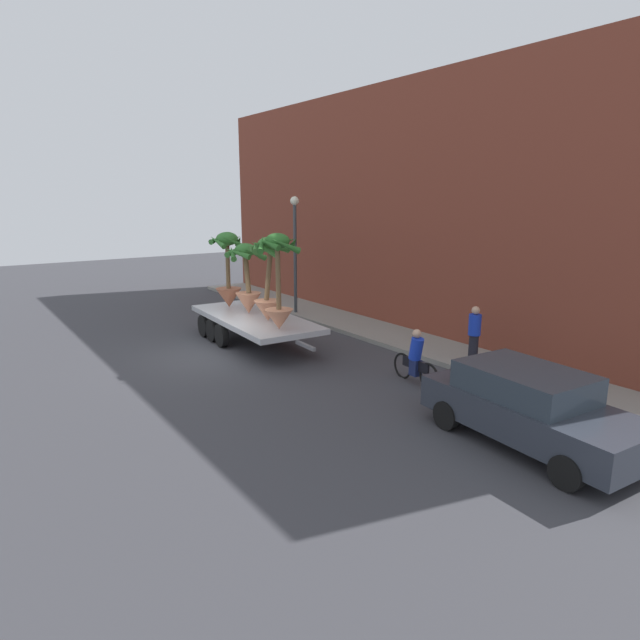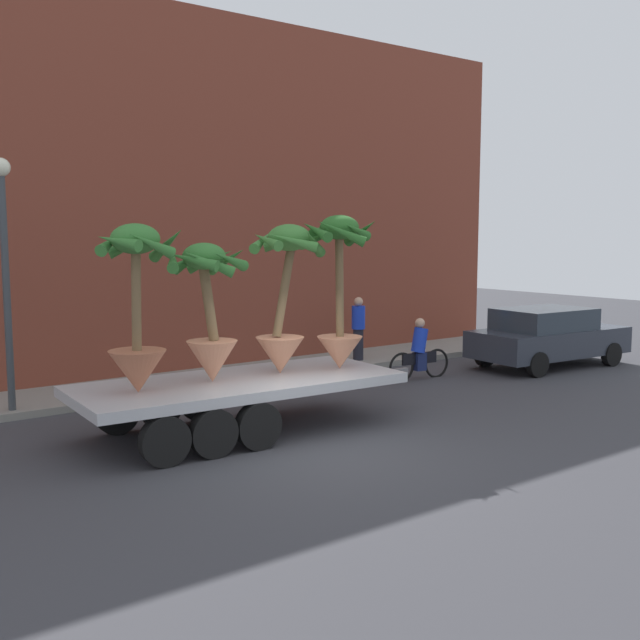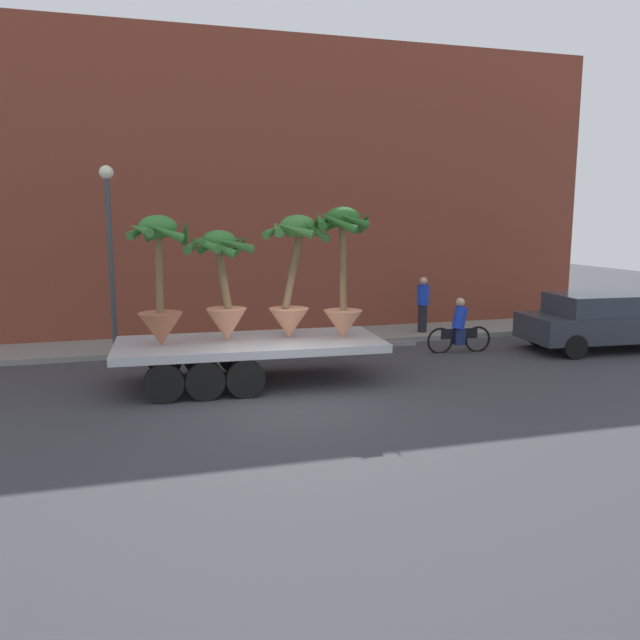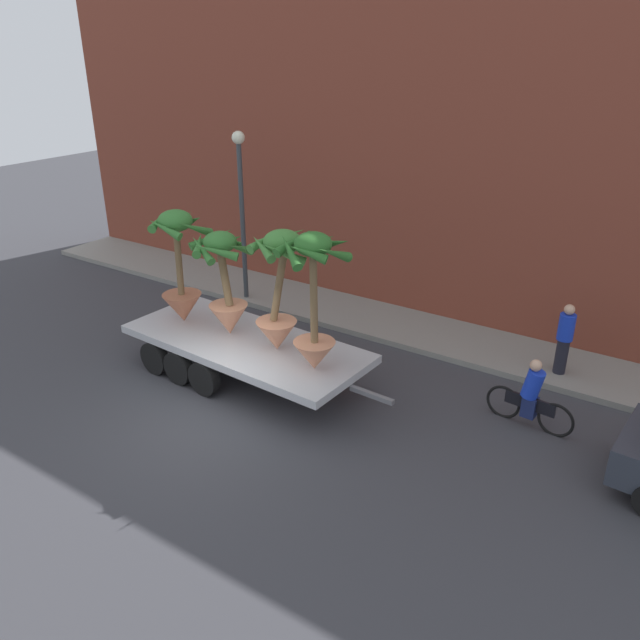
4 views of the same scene
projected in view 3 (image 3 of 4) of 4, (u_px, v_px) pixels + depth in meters
ground_plane at (290, 402)px, 12.69m from camera, size 60.00×60.00×0.00m
sidewalk at (242, 342)px, 18.46m from camera, size 24.00×2.20×0.15m
building_facade at (230, 189)px, 19.34m from camera, size 24.00×1.20×9.07m
flatbed_trailer at (239, 350)px, 13.98m from camera, size 6.90×2.70×0.98m
potted_palm_rear at (223, 286)px, 13.70m from camera, size 1.53×1.52×2.43m
potted_palm_middle at (293, 276)px, 14.08m from camera, size 1.61×1.56×2.76m
potted_palm_front at (343, 272)px, 14.08m from camera, size 1.41×1.49×2.93m
potted_palm_extra at (160, 285)px, 13.27m from camera, size 1.34×1.28×2.75m
cyclist at (459, 328)px, 17.27m from camera, size 1.84×0.38×1.54m
parked_car at (602, 321)px, 17.58m from camera, size 4.61×2.25×1.58m
pedestrian_near_gate at (423, 303)px, 19.45m from camera, size 0.36×0.36×1.71m
street_lamp at (110, 235)px, 16.23m from camera, size 0.36×0.36×4.83m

